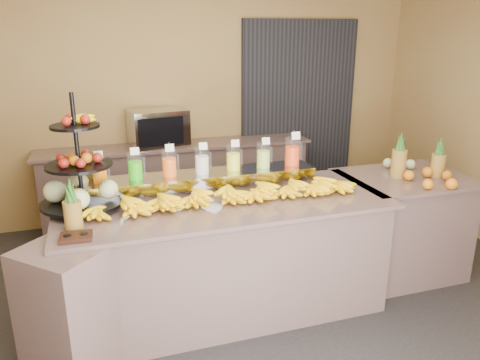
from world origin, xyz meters
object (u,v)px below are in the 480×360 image
pitcher_tray (202,182)px  banana_heap (229,192)px  fruit_stand (86,180)px  condiment_caddy (76,237)px  right_fruit_pile (423,171)px  oven_warmer (158,128)px

pitcher_tray → banana_heap: 0.33m
pitcher_tray → fruit_stand: bearing=-173.2°
pitcher_tray → condiment_caddy: bearing=-146.1°
fruit_stand → pitcher_tray: bearing=23.4°
pitcher_tray → right_fruit_pile: 1.90m
oven_warmer → fruit_stand: bearing=-121.3°
fruit_stand → condiment_caddy: fruit_stand is taller
banana_heap → condiment_caddy: (-1.09, -0.34, -0.06)m
condiment_caddy → oven_warmer: (0.87, 2.32, 0.19)m
pitcher_tray → right_fruit_pile: bearing=-9.5°
banana_heap → fruit_stand: size_ratio=2.51×
pitcher_tray → oven_warmer: (-0.09, 1.67, 0.13)m
banana_heap → fruit_stand: 1.04m
fruit_stand → right_fruit_pile: fruit_stand is taller
condiment_caddy → oven_warmer: size_ratio=0.32×
pitcher_tray → condiment_caddy: size_ratio=9.53×
banana_heap → fruit_stand: (-1.01, 0.20, 0.14)m
pitcher_tray → banana_heap: (0.13, -0.31, 0.00)m
banana_heap → right_fruit_pile: right_fruit_pile is taller
pitcher_tray → oven_warmer: oven_warmer is taller
condiment_caddy → right_fruit_pile: bearing=6.7°
fruit_stand → right_fruit_pile: size_ratio=1.81×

